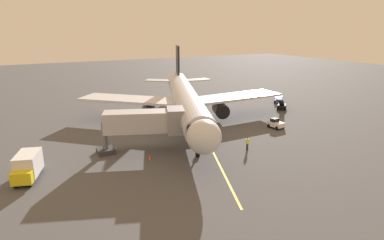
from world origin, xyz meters
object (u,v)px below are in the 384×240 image
ground_crew_marshaller (247,144)px  safety_cone_nose_left (150,157)px  baggage_cart_portside (279,100)px  box_truck_rear_apron (27,166)px  airplane (186,99)px  tug_starboard_side (276,124)px  jet_bridge (151,122)px  belt_loader_near_nose (282,106)px  safety_cone_nose_right (218,144)px  ground_crew_wing_walker (177,109)px

ground_crew_marshaller → safety_cone_nose_left: (11.90, -2.80, -0.61)m
baggage_cart_portside → box_truck_rear_apron: bearing=18.1°
airplane → ground_crew_marshaller: 14.34m
tug_starboard_side → jet_bridge: bearing=1.0°
airplane → belt_loader_near_nose: airplane is taller
box_truck_rear_apron → safety_cone_nose_left: (-12.66, 0.88, -1.11)m
ground_crew_marshaller → baggage_cart_portside: (-22.01, -18.88, -0.23)m
baggage_cart_portside → safety_cone_nose_right: (24.36, 15.81, -0.38)m
jet_bridge → ground_crew_wing_walker: (-10.54, -15.37, -2.88)m
safety_cone_nose_right → ground_crew_marshaller: bearing=127.4°
baggage_cart_portside → tug_starboard_side: bearing=46.8°
tug_starboard_side → safety_cone_nose_left: (21.44, 2.78, -0.43)m
belt_loader_near_nose → airplane: bearing=0.6°
ground_crew_wing_walker → tug_starboard_side: ground_crew_wing_walker is taller
airplane → ground_crew_marshaller: size_ratio=22.74×
box_truck_rear_apron → safety_cone_nose_left: 12.74m
ground_crew_wing_walker → box_truck_rear_apron: size_ratio=0.34×
baggage_cart_portside → safety_cone_nose_left: (33.92, 16.08, -0.38)m
baggage_cart_portside → safety_cone_nose_right: size_ratio=5.24×
ground_crew_wing_walker → baggage_cart_portside: size_ratio=0.59×
ground_crew_marshaller → baggage_cart_portside: bearing=-139.4°
belt_loader_near_nose → safety_cone_nose_right: bearing=27.9°
ground_crew_marshaller → ground_crew_wing_walker: size_ratio=1.00×
ground_crew_marshaller → box_truck_rear_apron: box_truck_rear_apron is taller
airplane → safety_cone_nose_right: size_ratio=70.69×
ground_crew_marshaller → box_truck_rear_apron: bearing=-8.5°
jet_bridge → ground_crew_wing_walker: 18.86m
airplane → box_truck_rear_apron: (22.86, 10.22, -2.62)m
airplane → safety_cone_nose_right: bearing=86.6°
airplane → ground_crew_wing_walker: bearing=-103.1°
ground_crew_wing_walker → box_truck_rear_apron: bearing=34.7°
airplane → ground_crew_marshaller: (-1.70, 13.89, -3.12)m
ground_crew_marshaller → tug_starboard_side: ground_crew_marshaller is taller
jet_bridge → safety_cone_nose_left: (1.22, 2.41, -3.49)m
airplane → tug_starboard_side: (-11.24, 8.31, -3.30)m
ground_crew_marshaller → baggage_cart_portside: ground_crew_marshaller is taller
jet_bridge → tug_starboard_side: bearing=-179.0°
tug_starboard_side → box_truck_rear_apron: (34.09, 1.90, 0.68)m
ground_crew_marshaller → safety_cone_nose_left: 12.24m
tug_starboard_side → baggage_cart_portside: bearing=-133.2°
jet_bridge → airplane: bearing=-136.0°
ground_crew_wing_walker → tug_starboard_side: size_ratio=0.69×
tug_starboard_side → safety_cone_nose_right: tug_starboard_side is taller
belt_loader_near_nose → safety_cone_nose_right: (20.86, 11.04, -0.44)m
jet_bridge → ground_crew_marshaller: jet_bridge is taller
jet_bridge → ground_crew_wing_walker: bearing=-124.4°
jet_bridge → ground_crew_marshaller: size_ratio=6.61×
box_truck_rear_apron → safety_cone_nose_left: size_ratio=9.03×
safety_cone_nose_right → tug_starboard_side: bearing=-168.1°
ground_crew_marshaller → ground_crew_wing_walker: (0.15, -20.59, 0.00)m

